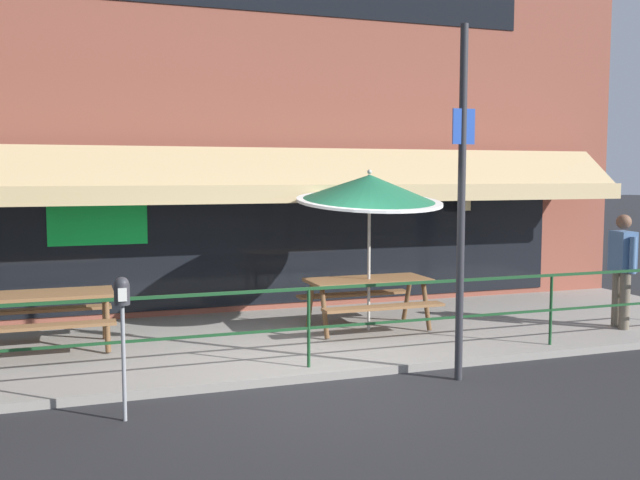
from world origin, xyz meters
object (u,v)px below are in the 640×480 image
object	(u,v)px
picnic_table_centre	(368,289)
parking_meter_near	(122,305)
pedestrian_walking	(622,265)
patio_umbrella_centre	(369,190)
picnic_table_left	(41,305)
street_sign_pole	(461,201)

from	to	relation	value
picnic_table_centre	parking_meter_near	xyz separation A→B (m)	(-3.68, -2.60, 0.44)
pedestrian_walking	patio_umbrella_centre	bearing A→B (deg)	162.86
picnic_table_left	patio_umbrella_centre	distance (m)	4.76
patio_umbrella_centre	pedestrian_walking	size ratio (longest dim) A/B	1.41
picnic_table_centre	pedestrian_walking	world-z (taller)	pedestrian_walking
picnic_table_centre	parking_meter_near	bearing A→B (deg)	-144.76
parking_meter_near	street_sign_pole	size ratio (longest dim) A/B	0.35
parking_meter_near	street_sign_pole	world-z (taller)	street_sign_pole
picnic_table_centre	street_sign_pole	xyz separation A→B (m)	(0.12, -2.44, 1.40)
picnic_table_left	pedestrian_walking	distance (m)	8.27
picnic_table_left	patio_umbrella_centre	xyz separation A→B (m)	(4.52, -0.23, 1.47)
pedestrian_walking	street_sign_pole	world-z (taller)	street_sign_pole
pedestrian_walking	parking_meter_near	size ratio (longest dim) A/B	1.20
picnic_table_left	street_sign_pole	size ratio (longest dim) A/B	0.44
patio_umbrella_centre	pedestrian_walking	world-z (taller)	patio_umbrella_centre
picnic_table_left	picnic_table_centre	size ratio (longest dim) A/B	1.00
picnic_table_centre	patio_umbrella_centre	world-z (taller)	patio_umbrella_centre
picnic_table_centre	parking_meter_near	size ratio (longest dim) A/B	1.27
parking_meter_near	picnic_table_centre	bearing A→B (deg)	35.24
picnic_table_left	street_sign_pole	distance (m)	5.52
picnic_table_left	street_sign_pole	bearing A→B (deg)	-29.62
picnic_table_left	parking_meter_near	xyz separation A→B (m)	(0.84, -2.80, 0.44)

